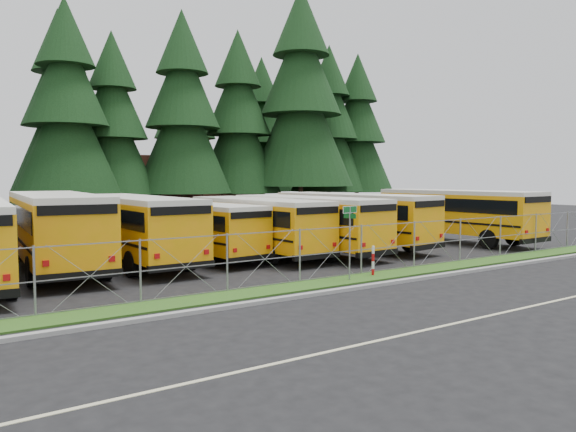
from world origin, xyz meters
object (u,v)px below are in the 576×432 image
object	(u,v)px
bus_3	(193,231)
bus_5	(303,225)
striped_bollard	(373,261)
street_sign	(350,227)
bus_east	(451,216)
bus_1	(55,232)
bus_4	(254,227)
bus_6	(348,221)
bus_2	(131,230)

from	to	relation	value
bus_3	bus_5	bearing A→B (deg)	-23.72
striped_bollard	street_sign	bearing A→B (deg)	-170.63
bus_east	striped_bollard	distance (m)	13.49
bus_1	bus_4	size ratio (longest dim) A/B	1.13
bus_5	street_sign	distance (m)	7.76
bus_6	bus_east	distance (m)	7.17
bus_east	bus_1	bearing A→B (deg)	171.28
bus_3	bus_2	bearing A→B (deg)	175.11
bus_4	striped_bollard	distance (m)	7.73
street_sign	bus_1	bearing A→B (deg)	133.51
bus_2	street_sign	bearing A→B (deg)	-59.72
bus_1	bus_3	size ratio (longest dim) A/B	1.21
bus_1	street_sign	bearing A→B (deg)	-42.34
bus_5	bus_6	world-z (taller)	bus_6
bus_3	striped_bollard	world-z (taller)	bus_3
bus_5	bus_east	world-z (taller)	bus_east
bus_2	street_sign	distance (m)	10.21
bus_1	bus_2	distance (m)	3.18
bus_east	striped_bollard	bearing A→B (deg)	-155.01
striped_bollard	bus_2	bearing A→B (deg)	128.36
bus_2	bus_east	world-z (taller)	bus_east
bus_4	bus_6	world-z (taller)	bus_6
bus_1	street_sign	size ratio (longest dim) A/B	4.34
bus_3	bus_east	size ratio (longest dim) A/B	0.86
bus_1	street_sign	world-z (taller)	bus_1
street_sign	bus_east	bearing A→B (deg)	25.25
bus_1	bus_east	size ratio (longest dim) A/B	1.03
street_sign	bus_4	bearing A→B (deg)	85.89
bus_1	bus_6	world-z (taller)	bus_1
bus_2	bus_5	bearing A→B (deg)	-11.81
bus_6	street_sign	world-z (taller)	bus_6
street_sign	striped_bollard	world-z (taller)	street_sign
bus_5	street_sign	bearing A→B (deg)	-117.55
bus_2	bus_1	bearing A→B (deg)	174.86
bus_2	striped_bollard	world-z (taller)	bus_2
bus_5	bus_east	xyz separation A→B (m)	(10.38, -0.81, 0.10)
bus_2	bus_3	size ratio (longest dim) A/B	1.14
bus_1	bus_3	xyz separation A→B (m)	(6.21, -0.15, -0.28)
bus_2	bus_6	distance (m)	11.69
bus_4	street_sign	distance (m)	7.92
bus_3	bus_6	world-z (taller)	bus_6
bus_east	striped_bollard	xyz separation A→B (m)	(-12.00, -6.09, -0.95)
striped_bollard	bus_1	bearing A→B (deg)	138.64
bus_4	bus_5	bearing A→B (deg)	-18.87
bus_east	bus_6	bearing A→B (deg)	168.54
bus_3	bus_6	size ratio (longest dim) A/B	0.89
street_sign	striped_bollard	xyz separation A→B (m)	(1.40, 0.23, -1.43)
bus_east	street_sign	size ratio (longest dim) A/B	4.20
bus_1	striped_bollard	xyz separation A→B (m)	(9.88, -8.70, -1.00)
street_sign	bus_3	bearing A→B (deg)	104.50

